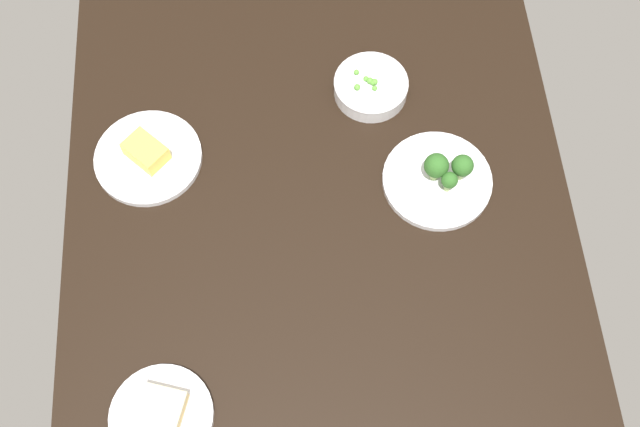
% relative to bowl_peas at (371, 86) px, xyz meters
% --- Properties ---
extents(dining_table, '(1.36, 0.98, 0.04)m').
position_rel_bowl_peas_xyz_m(dining_table, '(-0.28, 0.13, -0.04)').
color(dining_table, black).
rests_on(dining_table, ground).
extents(bowl_peas, '(0.15, 0.15, 0.05)m').
position_rel_bowl_peas_xyz_m(bowl_peas, '(0.00, 0.00, 0.00)').
color(bowl_peas, silver).
rests_on(bowl_peas, dining_table).
extents(plate_cheese, '(0.21, 0.21, 0.05)m').
position_rel_bowl_peas_xyz_m(plate_cheese, '(-0.12, 0.46, -0.01)').
color(plate_cheese, silver).
rests_on(plate_cheese, dining_table).
extents(plate_sandwich, '(0.18, 0.18, 0.05)m').
position_rel_bowl_peas_xyz_m(plate_sandwich, '(-0.64, 0.43, -0.01)').
color(plate_sandwich, silver).
rests_on(plate_sandwich, dining_table).
extents(plate_broccoli, '(0.21, 0.21, 0.08)m').
position_rel_bowl_peas_xyz_m(plate_broccoli, '(-0.22, -0.11, -0.00)').
color(plate_broccoli, silver).
rests_on(plate_broccoli, dining_table).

